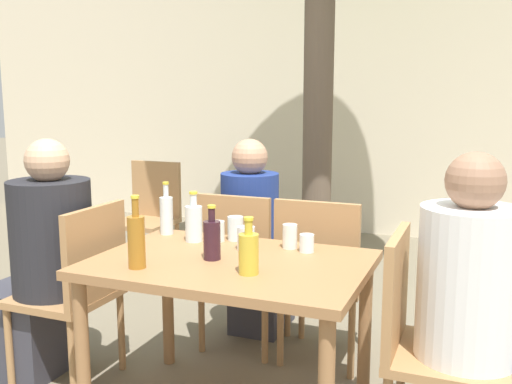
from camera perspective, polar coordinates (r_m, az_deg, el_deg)
name	(u,v)px	position (r m, az deg, el deg)	size (l,w,h in m)	color
cafe_building_wall	(382,99)	(5.99, 12.54, 9.08)	(10.00, 0.08, 2.80)	beige
dining_table_front	(230,281)	(2.50, -2.59, -8.86)	(1.17, 0.82, 0.72)	#996B42
patio_chair_0	(78,284)	(2.95, -17.34, -8.77)	(0.44, 0.44, 0.90)	#A87A4C
patio_chair_1	(424,335)	(2.35, 16.47, -13.56)	(0.44, 0.44, 0.90)	#A87A4C
patio_chair_2	(240,262)	(3.18, -1.64, -7.02)	(0.44, 0.44, 0.90)	#A87A4C
patio_chair_3	(321,271)	(3.03, 6.56, -7.90)	(0.44, 0.44, 0.90)	#A87A4C
patio_chair_4	(149,212)	(4.64, -10.61, -1.93)	(0.44, 0.44, 0.90)	#A87A4C
person_seated_0	(41,270)	(3.08, -20.69, -7.34)	(0.60, 0.39, 1.22)	#383842
person_seated_1	(489,334)	(2.32, 22.30, -13.00)	(0.59, 0.37, 1.22)	#383842
person_seated_2	(256,249)	(3.39, -0.04, -5.72)	(0.33, 0.57, 1.19)	#383842
oil_cruet_0	(249,252)	(2.26, -0.74, -6.03)	(0.08, 0.08, 0.23)	gold
water_bottle_1	(194,222)	(2.78, -6.24, -3.01)	(0.08, 0.08, 0.24)	silver
amber_bottle_2	(136,240)	(2.38, -11.87, -4.72)	(0.07, 0.07, 0.30)	#9E661E
water_bottle_3	(166,214)	(2.94, -8.94, -2.19)	(0.07, 0.07, 0.27)	silver
wine_bottle_4	(212,239)	(2.46, -4.43, -4.66)	(0.07, 0.07, 0.24)	#331923
drinking_glass_0	(217,231)	(2.78, -3.92, -3.93)	(0.07, 0.07, 0.10)	silver
drinking_glass_1	(290,236)	(2.65, 3.41, -4.44)	(0.07, 0.07, 0.11)	silver
drinking_glass_2	(235,228)	(2.79, -2.07, -3.65)	(0.08, 0.08, 0.12)	silver
drinking_glass_3	(246,238)	(2.61, -1.01, -4.65)	(0.08, 0.08, 0.11)	white
drinking_glass_4	(307,243)	(2.59, 5.10, -5.12)	(0.07, 0.07, 0.08)	white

